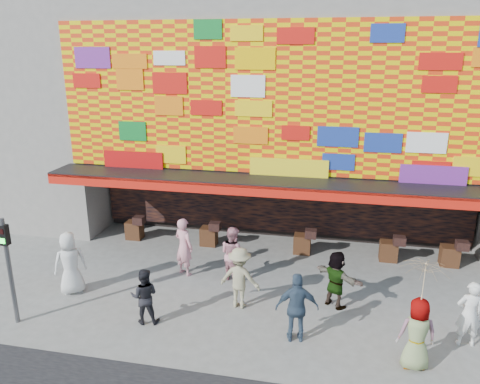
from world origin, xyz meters
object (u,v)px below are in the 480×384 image
(ped_f, at_px, (336,279))
(ped_i, at_px, (233,254))
(ped_d, at_px, (240,278))
(ped_c, at_px, (144,296))
(ped_g, at_px, (417,334))
(ped_h, at_px, (469,314))
(ped_e, at_px, (297,308))
(parasol, at_px, (424,282))
(ped_a, at_px, (70,263))
(ped_b, at_px, (184,247))
(signal_left, at_px, (8,259))

(ped_f, bearing_deg, ped_i, 19.21)
(ped_d, bearing_deg, ped_c, 36.47)
(ped_g, height_order, ped_h, ped_g)
(ped_e, relative_size, parasol, 0.95)
(ped_a, height_order, ped_i, ped_a)
(ped_h, distance_m, parasol, 2.25)
(ped_d, bearing_deg, ped_a, 9.65)
(ped_a, xyz_separation_m, ped_b, (2.95, 1.85, 0.00))
(ped_b, height_order, parasol, parasol)
(ped_a, xyz_separation_m, ped_f, (7.82, 0.83, -0.12))
(signal_left, distance_m, ped_g, 10.32)
(ped_e, bearing_deg, ped_c, -10.37)
(ped_e, relative_size, ped_f, 1.10)
(ped_d, xyz_separation_m, ped_e, (1.74, -1.31, 0.02))
(ped_c, height_order, parasol, parasol)
(ped_f, height_order, ped_h, ped_h)
(signal_left, relative_size, ped_e, 1.62)
(signal_left, bearing_deg, ped_i, 34.88)
(ped_a, height_order, ped_b, ped_b)
(signal_left, distance_m, ped_b, 5.17)
(ped_c, bearing_deg, ped_h, 172.99)
(ped_a, bearing_deg, ped_c, 121.48)
(ped_c, height_order, ped_i, ped_i)
(ped_a, distance_m, ped_g, 9.79)
(parasol, bearing_deg, ped_f, 127.79)
(signal_left, xyz_separation_m, ped_h, (11.65, 1.42, -0.99))
(ped_a, distance_m, ped_h, 11.06)
(ped_i, bearing_deg, ped_f, -160.84)
(signal_left, bearing_deg, ped_g, 1.37)
(ped_g, height_order, ped_i, ped_i)
(ped_h, bearing_deg, parasol, 33.89)
(ped_b, xyz_separation_m, ped_i, (1.63, -0.04, -0.08))
(ped_f, relative_size, ped_g, 0.96)
(ped_h, bearing_deg, ped_e, 2.83)
(ped_g, relative_size, ped_i, 0.99)
(ped_d, bearing_deg, parasol, 165.18)
(ped_c, bearing_deg, ped_g, 164.14)
(ped_c, xyz_separation_m, parasol, (6.85, -0.48, 1.42))
(ped_c, relative_size, ped_h, 0.90)
(ped_d, bearing_deg, ped_g, 165.18)
(ped_b, distance_m, ped_f, 4.98)
(ped_i, relative_size, parasol, 0.92)
(ped_b, bearing_deg, parasol, 179.81)
(signal_left, height_order, ped_g, signal_left)
(ped_e, distance_m, ped_f, 2.11)
(ped_f, height_order, ped_g, ped_g)
(ped_g, bearing_deg, ped_f, -59.35)
(signal_left, relative_size, parasol, 1.54)
(ped_d, bearing_deg, ped_i, -63.43)
(ped_f, height_order, ped_i, ped_i)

